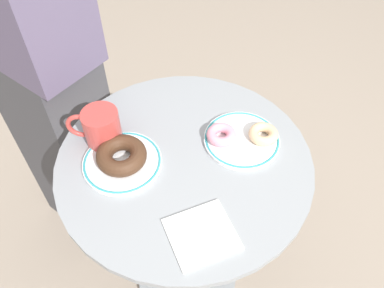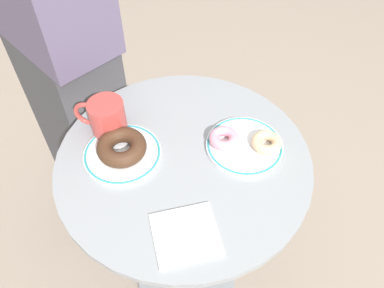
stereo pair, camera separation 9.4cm
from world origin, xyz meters
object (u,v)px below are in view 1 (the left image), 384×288
paper_napkin (202,234)px  person_figure (39,65)px  donut_chocolate (121,155)px  coffee_mug (101,128)px  plate_right (242,140)px  donut_glazed (263,134)px  cafe_table (186,216)px  plate_left (122,162)px  donut_pink_frosted (221,135)px

paper_napkin → person_figure: bearing=126.1°
donut_chocolate → person_figure: size_ratio=0.07×
coffee_mug → person_figure: size_ratio=0.08×
plate_right → paper_napkin: plate_right is taller
plate_right → donut_glazed: size_ratio=2.58×
plate_right → donut_chocolate: bearing=-172.1°
cafe_table → paper_napkin: bearing=-84.7°
plate_right → paper_napkin: bearing=-117.6°
plate_left → person_figure: size_ratio=0.12×
cafe_table → plate_left: plate_left is taller
donut_chocolate → donut_pink_frosted: size_ratio=1.62×
donut_chocolate → coffee_mug: (-0.05, 0.08, 0.02)m
donut_pink_frosted → coffee_mug: (-0.30, 0.03, 0.03)m
cafe_table → person_figure: (-0.40, 0.37, 0.32)m
plate_right → donut_glazed: (0.05, -0.00, 0.02)m
paper_napkin → coffee_mug: coffee_mug is taller
cafe_table → paper_napkin: size_ratio=5.60×
plate_left → plate_right: 0.31m
cafe_table → person_figure: person_figure is taller
plate_left → person_figure: (-0.25, 0.37, 0.03)m
donut_glazed → donut_pink_frosted: same height
donut_pink_frosted → coffee_mug: coffee_mug is taller
plate_right → donut_pink_frosted: (-0.05, 0.01, 0.02)m
cafe_table → donut_glazed: donut_glazed is taller
paper_napkin → cafe_table: bearing=95.3°
cafe_table → plate_left: bearing=-179.5°
coffee_mug → person_figure: 0.35m
donut_glazed → person_figure: (-0.61, 0.33, 0.01)m
plate_right → donut_chocolate: 0.31m
plate_right → donut_pink_frosted: bearing=174.1°
donut_chocolate → donut_glazed: 0.36m
plate_left → coffee_mug: size_ratio=1.43×
cafe_table → donut_pink_frosted: 0.33m
plate_right → donut_pink_frosted: donut_pink_frosted is taller
paper_napkin → donut_glazed: bearing=53.4°
donut_chocolate → coffee_mug: 0.09m
donut_glazed → person_figure: size_ratio=0.05×
donut_glazed → coffee_mug: bearing=174.8°
person_figure → donut_chocolate: bearing=-55.6°
donut_glazed → paper_napkin: (-0.19, -0.25, -0.02)m
donut_glazed → donut_pink_frosted: size_ratio=1.00×
donut_glazed → paper_napkin: 0.31m
paper_napkin → coffee_mug: bearing=127.4°
coffee_mug → paper_napkin: bearing=-52.6°
cafe_table → paper_napkin: paper_napkin is taller
plate_left → paper_napkin: bearing=-50.6°
plate_left → plate_right: same height
donut_pink_frosted → coffee_mug: 0.30m
donut_glazed → coffee_mug: (-0.41, 0.04, 0.03)m
plate_right → plate_left: bearing=-171.7°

